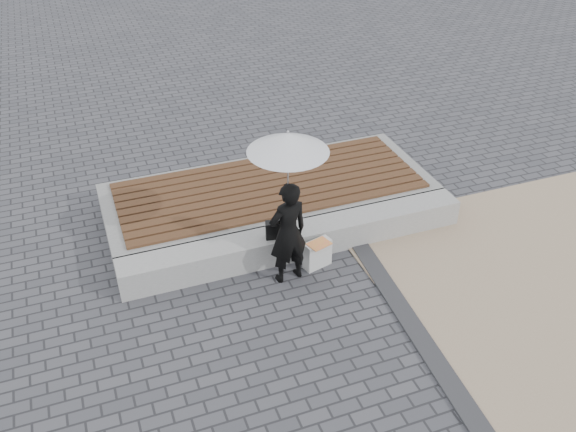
% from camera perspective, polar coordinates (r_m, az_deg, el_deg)
% --- Properties ---
extents(ground, '(80.00, 80.00, 0.00)m').
position_cam_1_polar(ground, '(7.84, 5.17, -9.86)').
color(ground, '#46464A').
rests_on(ground, ground).
extents(edging_band, '(0.61, 5.20, 0.04)m').
position_cam_1_polar(edging_band, '(7.81, 11.84, -10.65)').
color(edging_band, '#313133').
rests_on(edging_band, ground).
extents(seating_ledge, '(5.00, 0.45, 0.40)m').
position_cam_1_polar(seating_ledge, '(8.82, 0.87, -2.20)').
color(seating_ledge, '#AFAEA9').
rests_on(seating_ledge, ground).
extents(timber_platform, '(5.00, 2.00, 0.40)m').
position_cam_1_polar(timber_platform, '(9.76, -1.69, 1.71)').
color(timber_platform, gray).
rests_on(timber_platform, ground).
extents(timber_decking, '(4.60, 1.80, 0.04)m').
position_cam_1_polar(timber_decking, '(9.64, -1.71, 2.81)').
color(timber_decking, brown).
rests_on(timber_decking, timber_platform).
extents(woman, '(0.59, 0.43, 1.48)m').
position_cam_1_polar(woman, '(8.04, 0.00, -1.55)').
color(woman, black).
rests_on(woman, ground).
extents(parasol, '(0.99, 0.99, 1.26)m').
position_cam_1_polar(parasol, '(7.36, 0.00, 6.70)').
color(parasol, '#ADADB2').
rests_on(parasol, ground).
extents(handbag, '(0.38, 0.20, 0.25)m').
position_cam_1_polar(handbag, '(8.47, -0.86, -1.25)').
color(handbag, black).
rests_on(handbag, seating_ledge).
extents(canvas_tote, '(0.41, 0.26, 0.41)m').
position_cam_1_polar(canvas_tote, '(8.57, 2.68, -3.46)').
color(canvas_tote, silver).
rests_on(canvas_tote, ground).
extents(magazine, '(0.35, 0.29, 0.01)m').
position_cam_1_polar(magazine, '(8.41, 2.85, -2.54)').
color(magazine, '#F7414A').
rests_on(magazine, canvas_tote).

